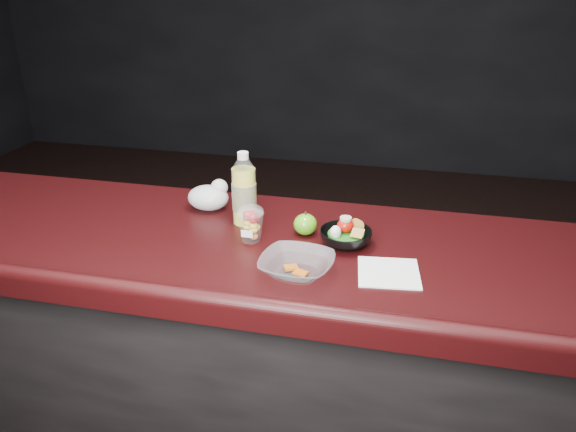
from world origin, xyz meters
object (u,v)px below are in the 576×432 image
object	(u,v)px
fruit_cup	(251,223)
snack_bowl	(345,236)
lemonade_bottle	(244,194)
takeout_bowl	(297,266)
green_apple	(305,224)

from	to	relation	value
fruit_cup	snack_bowl	world-z (taller)	fruit_cup
lemonade_bottle	snack_bowl	distance (m)	0.35
snack_bowl	takeout_bowl	distance (m)	0.22
fruit_cup	green_apple	size ratio (longest dim) A/B	1.53
lemonade_bottle	takeout_bowl	xyz separation A→B (m)	(0.23, -0.28, -0.07)
lemonade_bottle	green_apple	bearing A→B (deg)	-11.14
fruit_cup	snack_bowl	distance (m)	0.28
lemonade_bottle	takeout_bowl	distance (m)	0.37
lemonade_bottle	green_apple	size ratio (longest dim) A/B	3.13
green_apple	lemonade_bottle	bearing A→B (deg)	168.86
green_apple	snack_bowl	size ratio (longest dim) A/B	0.37
green_apple	takeout_bowl	world-z (taller)	green_apple
lemonade_bottle	snack_bowl	bearing A→B (deg)	-13.96
snack_bowl	takeout_bowl	size ratio (longest dim) A/B	0.94
lemonade_bottle	snack_bowl	world-z (taller)	lemonade_bottle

